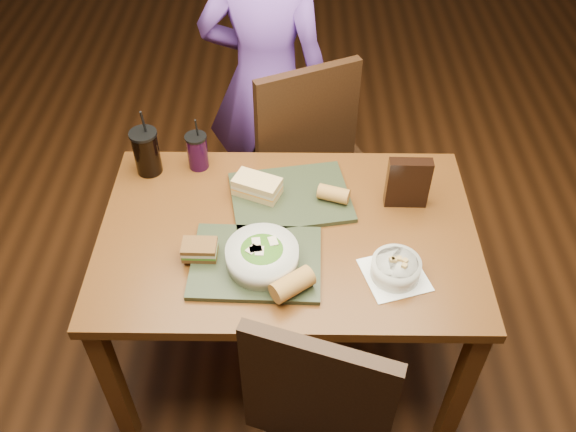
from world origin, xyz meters
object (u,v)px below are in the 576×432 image
at_px(tray_far, 290,197).
at_px(tray_near, 256,262).
at_px(sandwich_near, 200,250).
at_px(chair_far, 306,147).
at_px(chip_bag, 408,183).
at_px(diner, 266,83).
at_px(baguette_far, 334,194).
at_px(cup_cola, 146,152).
at_px(soup_bowl, 396,268).
at_px(sandwich_far, 257,186).
at_px(dining_table, 288,248).
at_px(baguette_near, 292,284).
at_px(salad_bowl, 262,255).
at_px(cup_berry, 197,151).

bearing_deg(tray_far, tray_near, -109.34).
xyz_separation_m(tray_far, sandwich_near, (-0.29, -0.29, 0.04)).
distance_m(chair_far, tray_near, 0.88).
relative_size(chair_far, chip_bag, 5.28).
bearing_deg(diner, tray_near, 97.26).
distance_m(baguette_far, cup_cola, 0.71).
relative_size(baguette_far, cup_cola, 0.40).
xyz_separation_m(tray_near, soup_bowl, (0.45, -0.04, 0.03)).
bearing_deg(chair_far, sandwich_far, -109.59).
height_order(dining_table, chair_far, chair_far).
xyz_separation_m(tray_far, baguette_near, (0.01, -0.44, 0.04)).
bearing_deg(baguette_far, cup_cola, 165.83).
height_order(dining_table, tray_far, tray_far).
xyz_separation_m(salad_bowl, baguette_near, (0.10, -0.11, -0.01)).
xyz_separation_m(salad_bowl, sandwich_far, (-0.03, 0.33, -0.01)).
distance_m(diner, chip_bag, 0.90).
bearing_deg(baguette_near, sandwich_far, 106.07).
height_order(dining_table, baguette_near, baguette_near).
xyz_separation_m(diner, chip_bag, (0.53, -0.73, 0.06)).
xyz_separation_m(tray_near, salad_bowl, (0.02, -0.01, 0.05)).
xyz_separation_m(diner, sandwich_far, (-0.00, -0.70, 0.02)).
bearing_deg(sandwich_far, chair_far, 70.41).
bearing_deg(soup_bowl, baguette_near, -165.96).
xyz_separation_m(soup_bowl, baguette_far, (-0.18, 0.33, 0.01)).
xyz_separation_m(tray_far, soup_bowl, (0.34, -0.36, 0.03)).
bearing_deg(sandwich_far, cup_berry, 143.65).
bearing_deg(tray_near, salad_bowl, -28.88).
distance_m(soup_bowl, sandwich_near, 0.63).
distance_m(diner, sandwich_far, 0.70).
xyz_separation_m(baguette_near, baguette_far, (0.14, 0.42, -0.01)).
bearing_deg(chip_bag, tray_near, -149.49).
distance_m(salad_bowl, cup_berry, 0.57).
distance_m(tray_near, sandwich_near, 0.19).
distance_m(chair_far, baguette_far, 0.60).
bearing_deg(dining_table, tray_far, 87.40).
bearing_deg(tray_far, diner, 99.25).
bearing_deg(sandwich_far, sandwich_near, -119.89).
bearing_deg(cup_cola, salad_bowl, -46.76).
distance_m(chair_far, sandwich_far, 0.60).
xyz_separation_m(chair_far, chip_bag, (0.35, -0.55, 0.28)).
xyz_separation_m(cup_berry, chip_bag, (0.76, -0.20, 0.02)).
height_order(dining_table, chip_bag, chip_bag).
bearing_deg(chip_bag, baguette_near, -132.72).
xyz_separation_m(chair_far, salad_bowl, (-0.15, -0.85, 0.23)).
bearing_deg(chip_bag, chair_far, 123.26).
relative_size(baguette_near, cup_berry, 0.61).
distance_m(soup_bowl, sandwich_far, 0.59).
height_order(soup_bowl, baguette_near, baguette_near).
relative_size(tray_near, sandwich_far, 2.24).
relative_size(dining_table, sandwich_far, 6.94).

